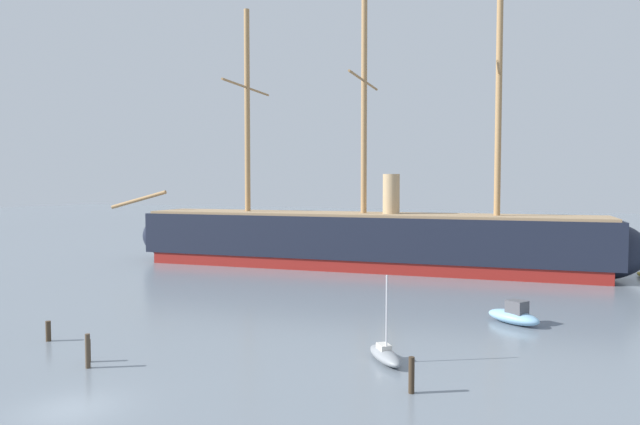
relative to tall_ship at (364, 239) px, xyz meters
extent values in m
plane|color=slate|center=(2.28, -46.50, -3.52)|extent=(400.00, 400.00, 0.00)
cube|color=maroon|center=(0.00, 0.00, -2.82)|extent=(54.13, 12.93, 1.40)
cube|color=black|center=(0.00, 0.00, 0.37)|extent=(56.38, 13.47, 4.99)
ellipsoid|color=black|center=(-25.58, -2.36, -0.33)|extent=(10.70, 8.43, 6.38)
ellipsoid|color=black|center=(25.58, 2.36, -0.33)|extent=(10.70, 8.43, 6.38)
cube|color=#9E7F5B|center=(0.00, 0.00, 3.01)|extent=(55.21, 12.70, 0.30)
cylinder|color=#A37A4C|center=(-15.29, -1.41, 15.83)|extent=(0.70, 0.70, 25.93)
cylinder|color=#A37A4C|center=(-15.29, -1.41, 18.94)|extent=(1.51, 13.37, 0.28)
cylinder|color=#A37A4C|center=(0.00, 0.00, 15.83)|extent=(0.70, 0.70, 25.93)
cylinder|color=#A37A4C|center=(0.00, 0.00, 18.94)|extent=(1.51, 13.37, 0.28)
cylinder|color=#A37A4C|center=(15.29, 1.41, 15.83)|extent=(0.70, 0.70, 25.93)
cylinder|color=#A37A4C|center=(15.29, 1.41, 18.94)|extent=(1.51, 13.37, 0.28)
cylinder|color=#A37A4C|center=(-31.83, -2.93, 4.48)|extent=(8.84, 1.31, 2.66)
cylinder|color=tan|center=(3.34, 0.31, 5.36)|extent=(1.99, 1.99, 4.99)
ellipsoid|color=gray|center=(13.30, -34.03, -3.15)|extent=(3.33, 3.79, 0.74)
cube|color=beige|center=(13.18, -33.87, -2.73)|extent=(1.11, 1.16, 0.39)
cylinder|color=silver|center=(13.42, -34.18, -0.68)|extent=(0.10, 0.10, 4.49)
ellipsoid|color=#7FB2D6|center=(19.23, -21.59, -3.03)|extent=(4.52, 3.68, 0.98)
cube|color=#4C4C51|center=(19.48, -21.75, -2.24)|extent=(1.69, 1.64, 0.98)
ellipsoid|color=#1E284C|center=(-24.74, 9.95, -3.12)|extent=(2.58, 3.73, 0.80)
cube|color=beige|center=(-24.82, 9.73, -2.47)|extent=(1.25, 1.32, 0.80)
ellipsoid|color=orange|center=(5.22, 19.84, -3.08)|extent=(2.74, 4.10, 0.88)
cube|color=#4C4C51|center=(5.14, 20.09, -2.37)|extent=(1.35, 1.43, 0.88)
cylinder|color=#423323|center=(-2.37, -40.93, -2.86)|extent=(0.26, 0.26, 1.33)
cylinder|color=#4C3D2D|center=(-1.56, -41.76, -2.56)|extent=(0.27, 0.27, 1.93)
cylinder|color=#382B1E|center=(15.96, -38.28, -2.62)|extent=(0.30, 0.30, 1.81)
cylinder|color=#423323|center=(-8.15, -38.67, -2.86)|extent=(0.33, 0.33, 1.32)
camera|label=1|loc=(23.01, -65.51, 6.81)|focal=32.33mm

